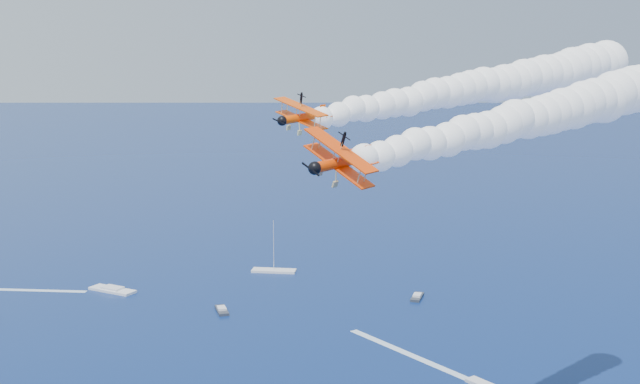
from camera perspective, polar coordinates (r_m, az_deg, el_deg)
biplane_lead at (r=100.26m, az=-1.17°, el=5.12°), size 8.19×9.54×7.12m
biplane_trail at (r=79.99m, az=1.46°, el=2.05°), size 8.96×10.91×8.95m
smoke_trail_lead at (r=125.87m, az=11.38°, el=7.18°), size 72.88×15.75×12.94m
smoke_trail_trail at (r=107.44m, az=15.18°, el=5.22°), size 73.08×19.79×12.94m
spectator_boats at (r=196.41m, az=-18.93°, el=-10.78°), size 212.57×177.64×0.70m
boat_wakes at (r=222.15m, az=-20.33°, el=-8.52°), size 159.40×144.98×0.04m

